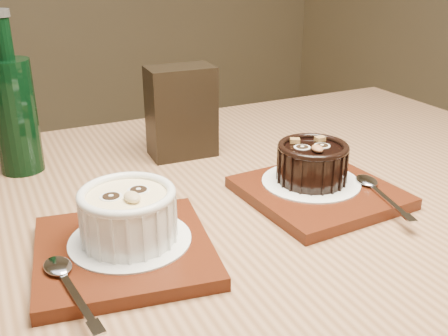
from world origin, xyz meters
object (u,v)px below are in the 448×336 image
at_px(green_bottle, 14,112).
at_px(condiment_stand, 181,112).
at_px(ramekin_dark, 312,161).
at_px(tray_right, 319,193).
at_px(tray_left, 124,251).
at_px(ramekin_white, 128,213).
at_px(table, 217,268).

bearing_deg(green_bottle, condiment_stand, -12.36).
bearing_deg(ramekin_dark, tray_right, -74.33).
relative_size(tray_left, ramekin_dark, 1.95).
distance_m(ramekin_white, condiment_stand, 0.29).
bearing_deg(tray_left, condiment_stand, 54.83).
bearing_deg(tray_left, table, 22.66).
bearing_deg(condiment_stand, ramekin_dark, -65.32).
relative_size(table, green_bottle, 5.34).
bearing_deg(ramekin_white, green_bottle, 98.83).
bearing_deg(tray_right, tray_left, -175.62).
height_order(tray_right, ramekin_dark, ramekin_dark).
distance_m(table, green_bottle, 0.36).
bearing_deg(tray_left, ramekin_dark, 8.17).
height_order(tray_left, tray_right, same).
relative_size(condiment_stand, green_bottle, 0.61).
height_order(condiment_stand, green_bottle, green_bottle).
bearing_deg(condiment_stand, tray_right, -67.06).
relative_size(ramekin_dark, condiment_stand, 0.66).
distance_m(table, condiment_stand, 0.25).
distance_m(ramekin_white, ramekin_dark, 0.26).
xyz_separation_m(table, ramekin_white, (-0.13, -0.05, 0.14)).
distance_m(tray_left, ramekin_white, 0.04).
height_order(ramekin_dark, green_bottle, green_bottle).
xyz_separation_m(ramekin_white, condiment_stand, (0.16, 0.24, 0.02)).
bearing_deg(condiment_stand, ramekin_white, -124.34).
xyz_separation_m(tray_left, condiment_stand, (0.17, 0.25, 0.06)).
bearing_deg(table, tray_right, -15.62).
xyz_separation_m(tray_left, tray_right, (0.27, 0.02, 0.00)).
distance_m(ramekin_white, tray_right, 0.26).
height_order(table, ramekin_white, ramekin_white).
height_order(ramekin_white, green_bottle, green_bottle).
relative_size(ramekin_white, ramekin_dark, 1.10).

